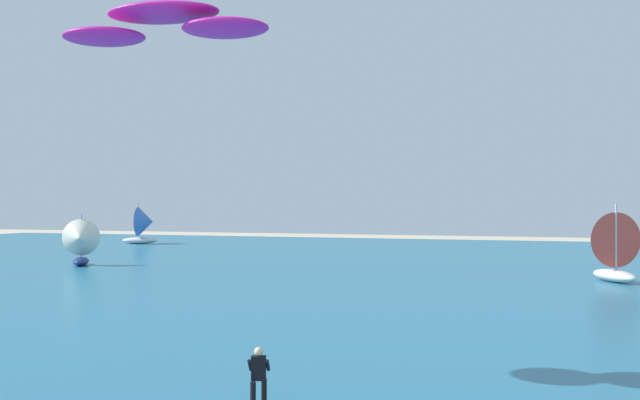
{
  "coord_description": "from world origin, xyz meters",
  "views": [
    {
      "loc": [
        5.44,
        -3.1,
        5.36
      ],
      "look_at": [
        -0.41,
        15.11,
        5.41
      ],
      "focal_mm": 39.78,
      "sensor_mm": 36.0,
      "label": 1
    }
  ],
  "objects_px": {
    "kitesurfer": "(258,392)",
    "sailboat_center_horizon": "(144,225)",
    "kite": "(163,25)",
    "sailboat_outermost": "(80,242)",
    "sailboat_anchored_offshore": "(609,245)"
  },
  "relations": [
    {
      "from": "sailboat_anchored_offshore",
      "to": "sailboat_outermost",
      "type": "bearing_deg",
      "value": -178.05
    },
    {
      "from": "kitesurfer",
      "to": "sailboat_outermost",
      "type": "bearing_deg",
      "value": 131.8
    },
    {
      "from": "kite",
      "to": "sailboat_anchored_offshore",
      "type": "bearing_deg",
      "value": 64.55
    },
    {
      "from": "kite",
      "to": "sailboat_outermost",
      "type": "distance_m",
      "value": 40.58
    },
    {
      "from": "sailboat_center_horizon",
      "to": "sailboat_outermost",
      "type": "xyz_separation_m",
      "value": [
        11.54,
        -28.45,
        -0.41
      ]
    },
    {
      "from": "kitesurfer",
      "to": "sailboat_outermost",
      "type": "height_order",
      "value": "sailboat_outermost"
    },
    {
      "from": "kitesurfer",
      "to": "sailboat_center_horizon",
      "type": "distance_m",
      "value": 74.52
    },
    {
      "from": "kite",
      "to": "sailboat_center_horizon",
      "type": "bearing_deg",
      "value": 122.19
    },
    {
      "from": "kitesurfer",
      "to": "kite",
      "type": "bearing_deg",
      "value": 145.15
    },
    {
      "from": "sailboat_center_horizon",
      "to": "kitesurfer",
      "type": "bearing_deg",
      "value": -56.19
    },
    {
      "from": "sailboat_center_horizon",
      "to": "sailboat_outermost",
      "type": "distance_m",
      "value": 30.7
    },
    {
      "from": "kitesurfer",
      "to": "kite",
      "type": "distance_m",
      "value": 11.44
    },
    {
      "from": "sailboat_anchored_offshore",
      "to": "kitesurfer",
      "type": "bearing_deg",
      "value": -107.03
    },
    {
      "from": "kite",
      "to": "sailboat_outermost",
      "type": "xyz_separation_m",
      "value": [
        -25.47,
        30.36,
        -8.71
      ]
    },
    {
      "from": "sailboat_outermost",
      "to": "sailboat_anchored_offshore",
      "type": "relative_size",
      "value": 0.84
    }
  ]
}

